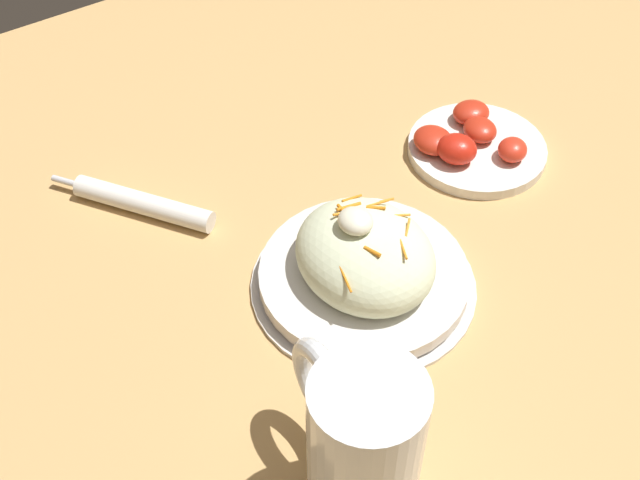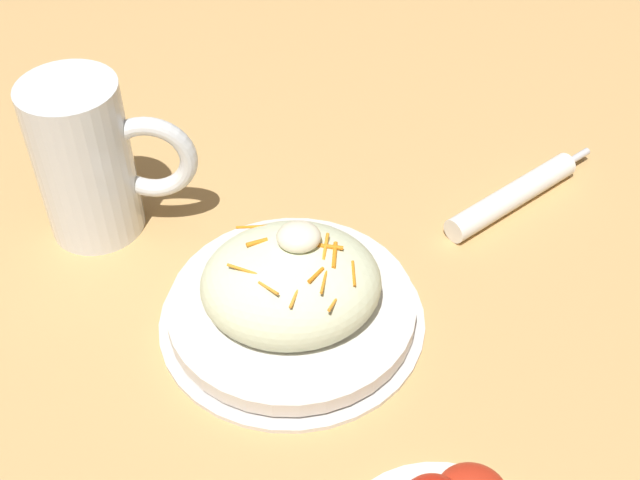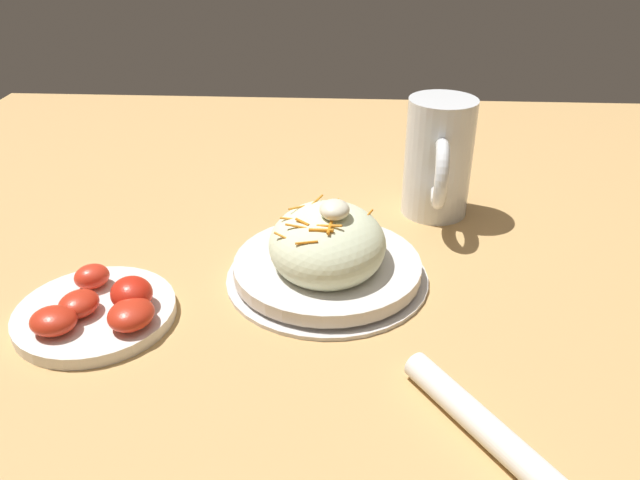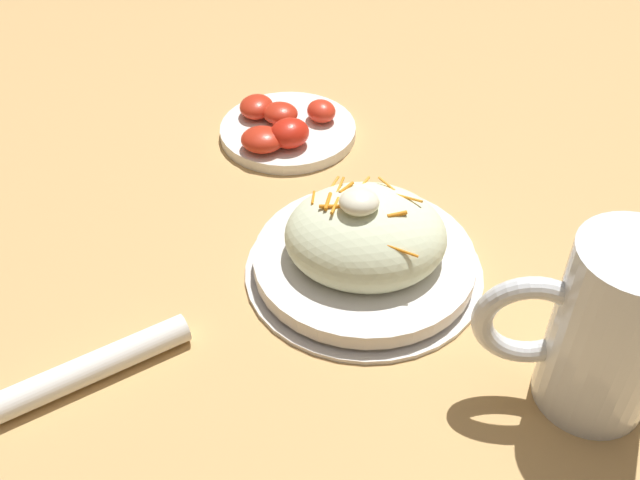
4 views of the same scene
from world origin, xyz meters
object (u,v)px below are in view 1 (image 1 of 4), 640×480
(napkin_roll, at_px, (142,203))
(tomato_plate, at_px, (472,144))
(beer_mug, at_px, (362,449))
(salad_plate, at_px, (364,265))

(napkin_roll, distance_m, tomato_plate, 0.41)
(beer_mug, height_order, tomato_plate, beer_mug)
(salad_plate, relative_size, tomato_plate, 1.40)
(beer_mug, distance_m, napkin_roll, 0.43)
(tomato_plate, bearing_deg, beer_mug, 126.29)
(beer_mug, bearing_deg, salad_plate, -37.79)
(salad_plate, distance_m, napkin_roll, 0.28)
(salad_plate, height_order, napkin_roll, salad_plate)
(napkin_roll, relative_size, tomato_plate, 1.06)
(napkin_roll, bearing_deg, salad_plate, -149.27)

